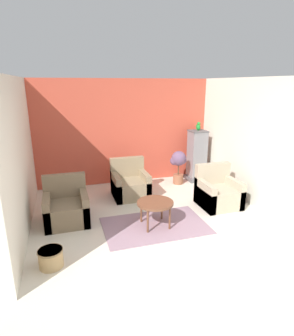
% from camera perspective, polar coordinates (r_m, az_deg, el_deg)
% --- Properties ---
extents(ground_plane, '(20.00, 20.00, 0.00)m').
position_cam_1_polar(ground_plane, '(4.13, 8.00, -19.22)').
color(ground_plane, beige).
rests_on(ground_plane, ground).
extents(wall_back_accent, '(4.42, 0.06, 2.54)m').
position_cam_1_polar(wall_back_accent, '(6.98, -4.57, 7.26)').
color(wall_back_accent, '#C64C38').
rests_on(wall_back_accent, ground_plane).
extents(wall_left, '(0.06, 3.69, 2.54)m').
position_cam_1_polar(wall_left, '(5.03, -24.48, 2.05)').
color(wall_left, silver).
rests_on(wall_left, ground_plane).
extents(wall_right, '(0.06, 3.69, 2.54)m').
position_cam_1_polar(wall_right, '(6.19, 19.75, 5.10)').
color(wall_right, silver).
rests_on(wall_right, ground_plane).
extents(area_rug, '(1.81, 1.14, 0.01)m').
position_cam_1_polar(area_rug, '(5.08, 1.64, -11.59)').
color(area_rug, gray).
rests_on(area_rug, ground_plane).
extents(coffee_table, '(0.64, 0.64, 0.46)m').
position_cam_1_polar(coffee_table, '(4.90, 1.68, -7.39)').
color(coffee_table, brown).
rests_on(coffee_table, ground_plane).
extents(armchair_left, '(0.76, 0.74, 0.83)m').
position_cam_1_polar(armchair_left, '(5.30, -16.05, -7.81)').
color(armchair_left, '#7A664C').
rests_on(armchair_left, ground_plane).
extents(armchair_right, '(0.76, 0.74, 0.83)m').
position_cam_1_polar(armchair_right, '(5.94, 14.20, -4.94)').
color(armchair_right, tan).
rests_on(armchair_right, ground_plane).
extents(armchair_middle, '(0.76, 0.74, 0.83)m').
position_cam_1_polar(armchair_middle, '(6.23, -3.46, -3.40)').
color(armchair_middle, '#8E7A5B').
rests_on(armchair_middle, ground_plane).
extents(birdcage, '(0.48, 0.48, 1.30)m').
position_cam_1_polar(birdcage, '(7.30, 10.07, 2.33)').
color(birdcage, '#555559').
rests_on(birdcage, ground_plane).
extents(parrot, '(0.10, 0.18, 0.22)m').
position_cam_1_polar(parrot, '(7.15, 10.38, 8.30)').
color(parrot, '#1E842D').
rests_on(parrot, birdcage).
extents(potted_plant, '(0.40, 0.36, 0.84)m').
position_cam_1_polar(potted_plant, '(6.97, 6.42, 1.06)').
color(potted_plant, brown).
rests_on(potted_plant, ground_plane).
extents(wicker_basket, '(0.34, 0.34, 0.26)m').
position_cam_1_polar(wicker_basket, '(4.23, -18.96, -16.82)').
color(wicker_basket, tan).
rests_on(wicker_basket, ground_plane).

